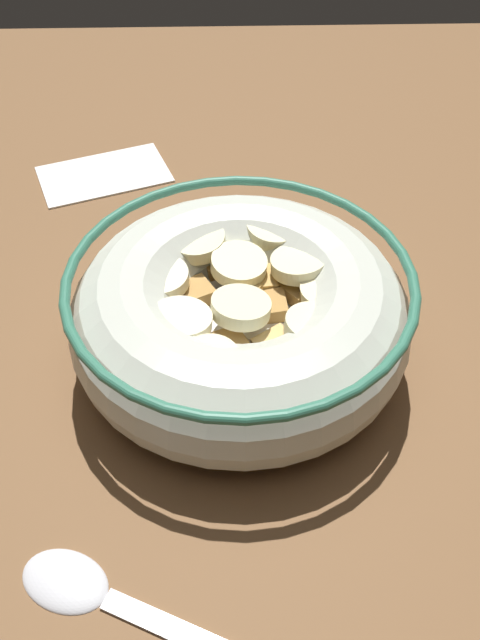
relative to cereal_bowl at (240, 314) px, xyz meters
The scene contains 4 objects.
ground_plane 4.49cm from the cereal_bowl, 57.37° to the left, with size 97.47×97.47×2.00cm, color brown.
cereal_bowl is the anchor object (origin of this frame).
spoon 16.59cm from the cereal_bowl, 65.83° to the left, with size 14.61×8.15×0.80cm.
folded_napkin 22.58cm from the cereal_bowl, 62.09° to the right, with size 10.09×6.05×0.30cm, color white.
Camera 1 is at (0.79, 28.27, 31.57)cm, focal length 38.94 mm.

